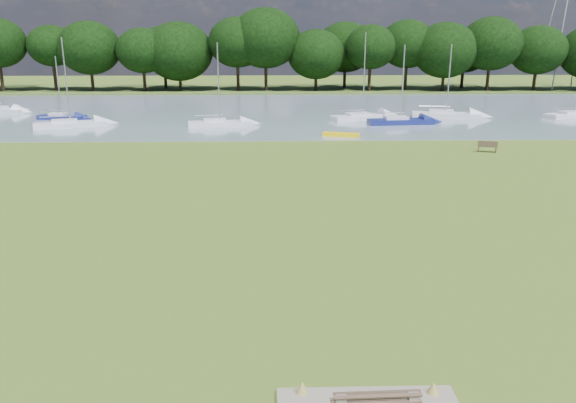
{
  "coord_description": "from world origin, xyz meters",
  "views": [
    {
      "loc": [
        -2.15,
        -24.09,
        8.16
      ],
      "look_at": [
        -1.55,
        -2.0,
        1.75
      ],
      "focal_mm": 35.0,
      "sensor_mm": 36.0,
      "label": 1
    }
  ],
  "objects_px": {
    "kayak": "(341,135)",
    "sailboat_2": "(574,113)",
    "riverbank_bench": "(487,147)",
    "sailboat_0": "(446,113)",
    "sailboat_6": "(0,109)",
    "sailboat_5": "(70,122)",
    "sailboat_1": "(362,115)",
    "sailboat_3": "(61,116)",
    "sailboat_4": "(219,122)",
    "sailboat_8": "(400,119)"
  },
  "relations": [
    {
      "from": "sailboat_3",
      "to": "sailboat_6",
      "type": "relative_size",
      "value": 0.88
    },
    {
      "from": "riverbank_bench",
      "to": "sailboat_1",
      "type": "height_order",
      "value": "sailboat_1"
    },
    {
      "from": "sailboat_0",
      "to": "sailboat_2",
      "type": "relative_size",
      "value": 0.92
    },
    {
      "from": "sailboat_8",
      "to": "riverbank_bench",
      "type": "bearing_deg",
      "value": -82.75
    },
    {
      "from": "sailboat_4",
      "to": "sailboat_6",
      "type": "xyz_separation_m",
      "value": [
        -26.14,
        11.29,
        -0.02
      ]
    },
    {
      "from": "sailboat_6",
      "to": "sailboat_5",
      "type": "bearing_deg",
      "value": -28.45
    },
    {
      "from": "kayak",
      "to": "sailboat_2",
      "type": "bearing_deg",
      "value": 39.08
    },
    {
      "from": "kayak",
      "to": "sailboat_8",
      "type": "distance_m",
      "value": 9.75
    },
    {
      "from": "sailboat_1",
      "to": "sailboat_4",
      "type": "xyz_separation_m",
      "value": [
        -14.57,
        -4.43,
        0.02
      ]
    },
    {
      "from": "kayak",
      "to": "sailboat_3",
      "type": "relative_size",
      "value": 0.49
    },
    {
      "from": "kayak",
      "to": "sailboat_2",
      "type": "height_order",
      "value": "sailboat_2"
    },
    {
      "from": "sailboat_3",
      "to": "sailboat_6",
      "type": "distance_m",
      "value": 10.9
    },
    {
      "from": "sailboat_2",
      "to": "sailboat_1",
      "type": "bearing_deg",
      "value": 163.71
    },
    {
      "from": "riverbank_bench",
      "to": "sailboat_3",
      "type": "distance_m",
      "value": 42.56
    },
    {
      "from": "sailboat_4",
      "to": "sailboat_5",
      "type": "relative_size",
      "value": 0.94
    },
    {
      "from": "sailboat_0",
      "to": "sailboat_5",
      "type": "xyz_separation_m",
      "value": [
        -38.07,
        -5.62,
        -0.04
      ]
    },
    {
      "from": "sailboat_1",
      "to": "sailboat_2",
      "type": "relative_size",
      "value": 1.06
    },
    {
      "from": "riverbank_bench",
      "to": "sailboat_1",
      "type": "xyz_separation_m",
      "value": [
        -6.66,
        17.8,
        0.04
      ]
    },
    {
      "from": "riverbank_bench",
      "to": "sailboat_0",
      "type": "distance_m",
      "value": 19.16
    },
    {
      "from": "sailboat_3",
      "to": "sailboat_4",
      "type": "height_order",
      "value": "sailboat_4"
    },
    {
      "from": "sailboat_6",
      "to": "sailboat_8",
      "type": "height_order",
      "value": "sailboat_8"
    },
    {
      "from": "sailboat_4",
      "to": "sailboat_6",
      "type": "bearing_deg",
      "value": 147.92
    },
    {
      "from": "sailboat_2",
      "to": "sailboat_4",
      "type": "bearing_deg",
      "value": 169.37
    },
    {
      "from": "sailboat_2",
      "to": "sailboat_3",
      "type": "distance_m",
      "value": 54.65
    },
    {
      "from": "riverbank_bench",
      "to": "sailboat_4",
      "type": "height_order",
      "value": "sailboat_4"
    },
    {
      "from": "riverbank_bench",
      "to": "sailboat_2",
      "type": "relative_size",
      "value": 0.18
    },
    {
      "from": "sailboat_6",
      "to": "sailboat_2",
      "type": "bearing_deg",
      "value": 9.99
    },
    {
      "from": "kayak",
      "to": "sailboat_0",
      "type": "relative_size",
      "value": 0.41
    },
    {
      "from": "sailboat_2",
      "to": "sailboat_5",
      "type": "height_order",
      "value": "sailboat_5"
    },
    {
      "from": "riverbank_bench",
      "to": "sailboat_6",
      "type": "bearing_deg",
      "value": 170.62
    },
    {
      "from": "kayak",
      "to": "sailboat_5",
      "type": "distance_m",
      "value": 26.16
    },
    {
      "from": "sailboat_1",
      "to": "sailboat_6",
      "type": "xyz_separation_m",
      "value": [
        -40.7,
        6.86,
        0.01
      ]
    },
    {
      "from": "sailboat_0",
      "to": "sailboat_4",
      "type": "height_order",
      "value": "sailboat_4"
    },
    {
      "from": "riverbank_bench",
      "to": "sailboat_6",
      "type": "relative_size",
      "value": 0.2
    },
    {
      "from": "sailboat_8",
      "to": "sailboat_6",
      "type": "bearing_deg",
      "value": 160.28
    },
    {
      "from": "riverbank_bench",
      "to": "sailboat_8",
      "type": "distance_m",
      "value": 14.64
    },
    {
      "from": "sailboat_4",
      "to": "sailboat_8",
      "type": "xyz_separation_m",
      "value": [
        17.78,
        0.86,
        0.02
      ]
    },
    {
      "from": "sailboat_8",
      "to": "sailboat_3",
      "type": "bearing_deg",
      "value": 166.32
    },
    {
      "from": "kayak",
      "to": "sailboat_5",
      "type": "height_order",
      "value": "sailboat_5"
    },
    {
      "from": "riverbank_bench",
      "to": "sailboat_4",
      "type": "xyz_separation_m",
      "value": [
        -21.23,
        13.37,
        0.06
      ]
    },
    {
      "from": "sailboat_1",
      "to": "sailboat_4",
      "type": "height_order",
      "value": "sailboat_1"
    },
    {
      "from": "kayak",
      "to": "sailboat_0",
      "type": "height_order",
      "value": "sailboat_0"
    },
    {
      "from": "sailboat_0",
      "to": "sailboat_1",
      "type": "distance_m",
      "value": 9.27
    },
    {
      "from": "kayak",
      "to": "sailboat_4",
      "type": "xyz_separation_m",
      "value": [
        -11.1,
        6.22,
        0.29
      ]
    },
    {
      "from": "sailboat_0",
      "to": "sailboat_6",
      "type": "height_order",
      "value": "sailboat_0"
    },
    {
      "from": "riverbank_bench",
      "to": "sailboat_4",
      "type": "distance_m",
      "value": 25.08
    },
    {
      "from": "riverbank_bench",
      "to": "sailboat_5",
      "type": "bearing_deg",
      "value": 177.49
    },
    {
      "from": "riverbank_bench",
      "to": "sailboat_8",
      "type": "xyz_separation_m",
      "value": [
        -3.44,
        14.23,
        0.08
      ]
    },
    {
      "from": "sailboat_1",
      "to": "sailboat_8",
      "type": "distance_m",
      "value": 4.81
    },
    {
      "from": "sailboat_1",
      "to": "sailboat_5",
      "type": "distance_m",
      "value": 29.21
    }
  ]
}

